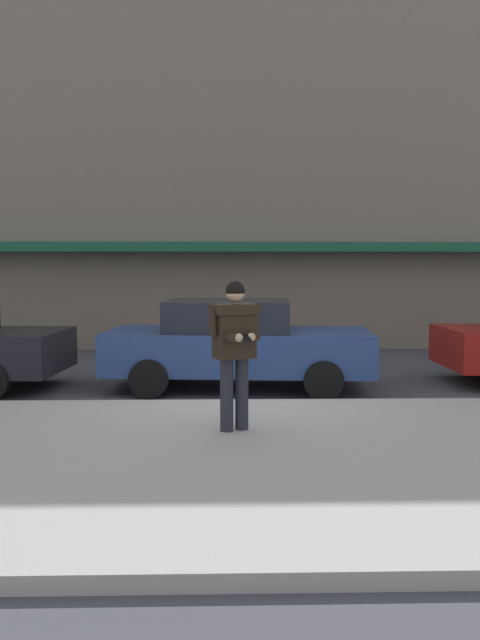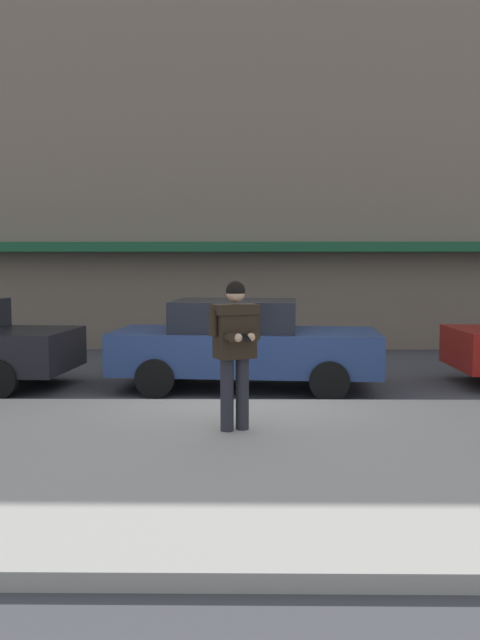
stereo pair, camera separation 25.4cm
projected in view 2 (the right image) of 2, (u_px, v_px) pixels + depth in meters
name	position (u px, v px, depth m)	size (l,w,h in m)	color
ground_plane	(239.00, 406.00, 9.51)	(80.00, 80.00, 0.00)	#3D3D42
sidewalk	(329.00, 458.00, 6.65)	(32.00, 5.30, 0.14)	#99968E
curb_paint_line	(304.00, 405.00, 9.55)	(28.00, 0.12, 0.01)	silver
storefront_facade	(278.00, 146.00, 17.49)	(28.00, 4.70, 11.02)	#756656
parked_sedan_mid	(243.00, 344.00, 10.76)	(4.63, 2.19, 1.54)	navy
man_texting_on_phone	(235.00, 339.00, 7.45)	(0.61, 0.65, 1.81)	#23232B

